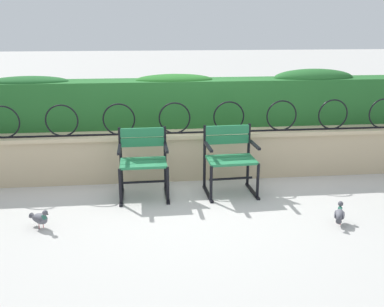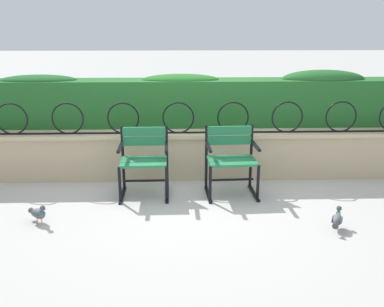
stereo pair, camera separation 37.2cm
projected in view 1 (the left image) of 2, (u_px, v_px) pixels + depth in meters
The scene contains 8 objects.
ground_plane at pixel (192, 198), 5.19m from camera, with size 60.00×60.00×0.00m, color #B7B5AF.
stone_wall at pixel (186, 154), 5.81m from camera, with size 7.59×0.41×0.64m.
iron_arch_fence at pixel (176, 120), 5.58m from camera, with size 7.05×0.02×0.42m.
hedge_row at pixel (186, 100), 6.03m from camera, with size 7.44×0.50×0.77m.
park_chair_left at pixel (143, 160), 5.14m from camera, with size 0.60×0.53×0.82m.
park_chair_right at pixel (230, 157), 5.25m from camera, with size 0.63×0.55×0.83m.
pigeon_near_chairs at pixel (40, 218), 4.39m from camera, with size 0.24×0.22×0.22m.
pigeon_far_side at pixel (339, 214), 4.47m from camera, with size 0.18×0.27×0.22m.
Camera 1 is at (-0.52, -4.78, 2.02)m, focal length 39.96 mm.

